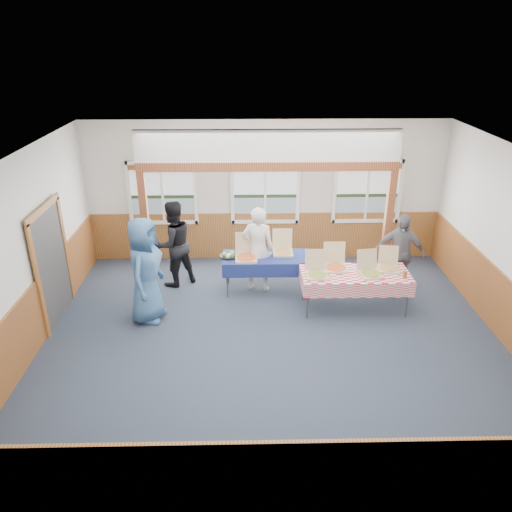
{
  "coord_description": "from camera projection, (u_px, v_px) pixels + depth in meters",
  "views": [
    {
      "loc": [
        -0.45,
        -7.3,
        4.91
      ],
      "look_at": [
        -0.26,
        1.0,
        1.15
      ],
      "focal_mm": 35.0,
      "sensor_mm": 36.0,
      "label": 1
    }
  ],
  "objects": [
    {
      "name": "wainscot_back",
      "position": [
        265.0,
        236.0,
        11.62
      ],
      "size": [
        7.98,
        0.05,
        1.1
      ],
      "primitive_type": "cube",
      "color": "brown",
      "rests_on": "floor"
    },
    {
      "name": "post_right",
      "position": [
        388.0,
        227.0,
        10.33
      ],
      "size": [
        0.15,
        0.15,
        2.4
      ],
      "primitive_type": "cube",
      "color": "#612C15",
      "rests_on": "floor"
    },
    {
      "name": "table_right",
      "position": [
        355.0,
        275.0,
        9.38
      ],
      "size": [
        2.17,
        1.31,
        0.76
      ],
      "rotation": [
        0.0,
        0.0,
        -0.21
      ],
      "color": "#383838",
      "rests_on": "floor"
    },
    {
      "name": "table_left",
      "position": [
        266.0,
        259.0,
        10.07
      ],
      "size": [
        1.88,
        1.2,
        0.76
      ],
      "rotation": [
        0.0,
        0.0,
        -0.25
      ],
      "color": "#383838",
      "rests_on": "floor"
    },
    {
      "name": "pizza_box_b",
      "position": [
        283.0,
        250.0,
        10.18
      ],
      "size": [
        0.4,
        0.49,
        0.44
      ],
      "rotation": [
        0.0,
        0.0,
        -0.0
      ],
      "color": "tan",
      "rests_on": "table_left"
    },
    {
      "name": "window_left",
      "position": [
        162.0,
        190.0,
        11.09
      ],
      "size": [
        1.56,
        0.1,
        1.46
      ],
      "color": "white",
      "rests_on": "wall_back"
    },
    {
      "name": "window_right",
      "position": [
        368.0,
        188.0,
        11.19
      ],
      "size": [
        1.56,
        0.1,
        1.46
      ],
      "color": "white",
      "rests_on": "wall_back"
    },
    {
      "name": "wainscot_left",
      "position": [
        37.0,
        315.0,
        8.38
      ],
      "size": [
        0.05,
        6.98,
        1.1
      ],
      "primitive_type": "cube",
      "color": "brown",
      "rests_on": "floor"
    },
    {
      "name": "pizza_box_f",
      "position": [
        389.0,
        266.0,
        9.48
      ],
      "size": [
        0.43,
        0.5,
        0.4
      ],
      "rotation": [
        0.0,
        0.0,
        -0.14
      ],
      "color": "tan",
      "rests_on": "table_right"
    },
    {
      "name": "woman_white",
      "position": [
        258.0,
        249.0,
        10.03
      ],
      "size": [
        0.73,
        0.55,
        1.79
      ],
      "primitive_type": "imported",
      "rotation": [
        0.0,
        0.0,
        2.93
      ],
      "color": "silver",
      "rests_on": "floor"
    },
    {
      "name": "wall_front",
      "position": [
        293.0,
        404.0,
        4.84
      ],
      "size": [
        8.0,
        0.0,
        8.0
      ],
      "primitive_type": "plane",
      "rotation": [
        -1.57,
        0.0,
        0.0
      ],
      "color": "silver",
      "rests_on": "floor"
    },
    {
      "name": "veggie_tray",
      "position": [
        229.0,
        255.0,
        10.02
      ],
      "size": [
        0.37,
        0.37,
        0.09
      ],
      "color": "black",
      "rests_on": "table_left"
    },
    {
      "name": "woman_black",
      "position": [
        173.0,
        244.0,
        10.24
      ],
      "size": [
        1.12,
        1.07,
        1.82
      ],
      "primitive_type": "imported",
      "rotation": [
        0.0,
        0.0,
        3.75
      ],
      "color": "black",
      "rests_on": "floor"
    },
    {
      "name": "wall_left",
      "position": [
        23.0,
        258.0,
        7.94
      ],
      "size": [
        0.0,
        8.0,
        8.0
      ],
      "primitive_type": "plane",
      "rotation": [
        1.57,
        0.0,
        1.57
      ],
      "color": "silver",
      "rests_on": "floor"
    },
    {
      "name": "wainscot_right",
      "position": [
        504.0,
        310.0,
        8.54
      ],
      "size": [
        0.05,
        6.98,
        1.1
      ],
      "primitive_type": "cube",
      "color": "brown",
      "rests_on": "floor"
    },
    {
      "name": "wainscot_front",
      "position": [
        290.0,
        481.0,
        5.29
      ],
      "size": [
        7.98,
        0.05,
        1.1
      ],
      "primitive_type": "cube",
      "color": "brown",
      "rests_on": "floor"
    },
    {
      "name": "man_blue",
      "position": [
        145.0,
        270.0,
        8.93
      ],
      "size": [
        0.8,
        1.07,
        1.98
      ],
      "primitive_type": "imported",
      "rotation": [
        0.0,
        0.0,
        1.39
      ],
      "color": "#365E89",
      "rests_on": "floor"
    },
    {
      "name": "pizza_box_d",
      "position": [
        336.0,
        265.0,
        9.5
      ],
      "size": [
        0.42,
        0.51,
        0.45
      ],
      "rotation": [
        0.0,
        0.0,
        0.0
      ],
      "color": "tan",
      "rests_on": "table_right"
    },
    {
      "name": "pizza_box_a",
      "position": [
        246.0,
        256.0,
        9.92
      ],
      "size": [
        0.44,
        0.53,
        0.47
      ],
      "rotation": [
        0.0,
        0.0,
        0.02
      ],
      "color": "tan",
      "rests_on": "table_left"
    },
    {
      "name": "drink_glass",
      "position": [
        405.0,
        275.0,
        9.12
      ],
      "size": [
        0.07,
        0.07,
        0.15
      ],
      "primitive_type": "cylinder",
      "color": "#914818",
      "rests_on": "table_right"
    },
    {
      "name": "ceiling",
      "position": [
        275.0,
        157.0,
        7.36
      ],
      "size": [
        8.0,
        8.0,
        0.0
      ],
      "primitive_type": "plane",
      "rotation": [
        3.14,
        0.0,
        0.0
      ],
      "color": "white",
      "rests_on": "wall_back"
    },
    {
      "name": "cased_opening",
      "position": [
        51.0,
        265.0,
        8.99
      ],
      "size": [
        0.06,
        1.3,
        2.1
      ],
      "primitive_type": "cube",
      "color": "#383838",
      "rests_on": "wall_left"
    },
    {
      "name": "post_left",
      "position": [
        146.0,
        229.0,
        10.23
      ],
      "size": [
        0.15,
        0.15,
        2.4
      ],
      "primitive_type": "cube",
      "color": "#612C15",
      "rests_on": "floor"
    },
    {
      "name": "floor",
      "position": [
        272.0,
        339.0,
        8.68
      ],
      "size": [
        8.0,
        8.0,
        0.0
      ],
      "primitive_type": "plane",
      "color": "#262C3E",
      "rests_on": "ground"
    },
    {
      "name": "pizza_box_e",
      "position": [
        370.0,
        272.0,
        9.27
      ],
      "size": [
        0.45,
        0.52,
        0.42
      ],
      "rotation": [
        0.0,
        0.0,
        0.14
      ],
      "color": "tan",
      "rests_on": "table_right"
    },
    {
      "name": "person_grey",
      "position": [
        399.0,
        253.0,
        9.98
      ],
      "size": [
        1.06,
        0.7,
        1.68
      ],
      "primitive_type": "imported",
      "rotation": [
        0.0,
        0.0,
        -0.32
      ],
      "color": "slate",
      "rests_on": "floor"
    },
    {
      "name": "pizza_box_c",
      "position": [
        317.0,
        272.0,
        9.23
      ],
      "size": [
        0.4,
        0.49,
        0.43
      ],
      "rotation": [
        0.0,
        0.0,
        0.01
      ],
      "color": "tan",
      "rests_on": "table_right"
    },
    {
      "name": "cross_beam",
      "position": [
        268.0,
        166.0,
        9.75
      ],
      "size": [
        5.15,
        0.18,
        0.18
      ],
      "primitive_type": "cube",
      "color": "#612C15",
      "rests_on": "post_left"
    },
    {
      "name": "window_mid",
      "position": [
        265.0,
        189.0,
        11.14
      ],
      "size": [
        1.56,
        0.1,
        1.46
      ],
      "color": "white",
      "rests_on": "wall_back"
    },
    {
      "name": "wall_back",
      "position": [
        265.0,
        192.0,
        11.21
      ],
      "size": [
        8.0,
        0.0,
        8.0
      ],
      "primitive_type": "plane",
      "rotation": [
        1.57,
        0.0,
        0.0
      ],
      "color": "silver",
      "rests_on": "floor"
    }
  ]
}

